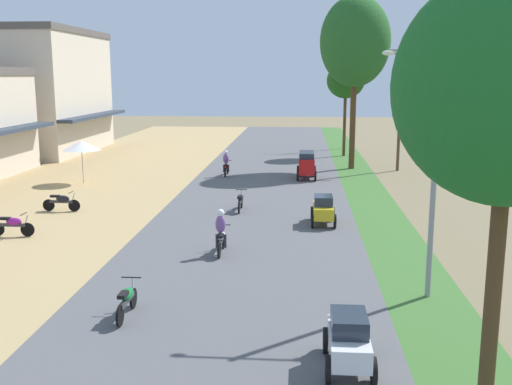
# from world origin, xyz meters

# --- Properties ---
(shophouse_far) EXTENTS (10.05, 13.36, 10.10)m
(shophouse_far) POSITION_xyz_m (-19.98, 44.41, 5.05)
(shophouse_far) COLOR beige
(shophouse_far) RESTS_ON ground
(parked_motorbike_fifth) EXTENTS (1.80, 0.54, 0.94)m
(parked_motorbike_fifth) POSITION_xyz_m (-9.35, 17.85, 0.55)
(parked_motorbike_fifth) COLOR black
(parked_motorbike_fifth) RESTS_ON dirt_shoulder
(parked_motorbike_sixth) EXTENTS (1.80, 0.54, 0.94)m
(parked_motorbike_sixth) POSITION_xyz_m (-9.17, 22.37, 0.55)
(parked_motorbike_sixth) COLOR black
(parked_motorbike_sixth) RESTS_ON dirt_shoulder
(vendor_umbrella) EXTENTS (2.20, 2.20, 2.52)m
(vendor_umbrella) POSITION_xyz_m (-10.86, 29.82, 2.31)
(vendor_umbrella) COLOR #99999E
(vendor_umbrella) RESTS_ON dirt_shoulder
(median_tree_nearest) EXTENTS (4.00, 4.00, 8.19)m
(median_tree_nearest) POSITION_xyz_m (5.61, 6.13, 6.16)
(median_tree_nearest) COLOR #4C351E
(median_tree_nearest) RESTS_ON median_strip
(median_tree_second) EXTENTS (4.68, 4.68, 11.54)m
(median_tree_second) POSITION_xyz_m (5.57, 36.79, 8.56)
(median_tree_second) COLOR #4C351E
(median_tree_second) RESTS_ON median_strip
(median_tree_third) EXTENTS (2.96, 2.96, 7.32)m
(median_tree_third) POSITION_xyz_m (5.50, 43.47, 5.95)
(median_tree_third) COLOR #4C351E
(median_tree_third) RESTS_ON median_strip
(streetlamp_near) EXTENTS (3.16, 0.20, 7.14)m
(streetlamp_near) POSITION_xyz_m (5.80, 12.33, 4.21)
(streetlamp_near) COLOR gray
(streetlamp_near) RESTS_ON median_strip
(streetlamp_mid) EXTENTS (3.16, 0.20, 7.36)m
(streetlamp_mid) POSITION_xyz_m (5.80, 48.21, 4.32)
(streetlamp_mid) COLOR gray
(streetlamp_mid) RESTS_ON median_strip
(utility_pole_near) EXTENTS (1.80, 0.20, 8.28)m
(utility_pole_near) POSITION_xyz_m (8.65, 36.44, 4.33)
(utility_pole_near) COLOR brown
(utility_pole_near) RESTS_ON ground
(car_hatchback_white) EXTENTS (1.04, 2.00, 1.23)m
(car_hatchback_white) POSITION_xyz_m (3.16, 7.74, 0.75)
(car_hatchback_white) COLOR silver
(car_hatchback_white) RESTS_ON road_strip
(car_hatchback_yellow) EXTENTS (1.04, 2.00, 1.23)m
(car_hatchback_yellow) POSITION_xyz_m (3.06, 20.74, 0.75)
(car_hatchback_yellow) COLOR gold
(car_hatchback_yellow) RESTS_ON road_strip
(car_van_red) EXTENTS (1.19, 2.41, 1.67)m
(car_van_red) POSITION_xyz_m (2.43, 32.29, 1.02)
(car_van_red) COLOR red
(car_van_red) RESTS_ON road_strip
(motorbike_ahead_second) EXTENTS (0.54, 1.80, 0.94)m
(motorbike_ahead_second) POSITION_xyz_m (-2.48, 10.17, 0.57)
(motorbike_ahead_second) COLOR black
(motorbike_ahead_second) RESTS_ON road_strip
(motorbike_ahead_third) EXTENTS (0.54, 1.80, 1.66)m
(motorbike_ahead_third) POSITION_xyz_m (-0.74, 16.05, 0.86)
(motorbike_ahead_third) COLOR black
(motorbike_ahead_third) RESTS_ON road_strip
(motorbike_ahead_fourth) EXTENTS (0.54, 1.80, 0.94)m
(motorbike_ahead_fourth) POSITION_xyz_m (-0.75, 23.07, 0.57)
(motorbike_ahead_fourth) COLOR black
(motorbike_ahead_fourth) RESTS_ON road_strip
(motorbike_ahead_fifth) EXTENTS (0.54, 1.80, 1.66)m
(motorbike_ahead_fifth) POSITION_xyz_m (-2.66, 32.95, 0.86)
(motorbike_ahead_fifth) COLOR black
(motorbike_ahead_fifth) RESTS_ON road_strip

